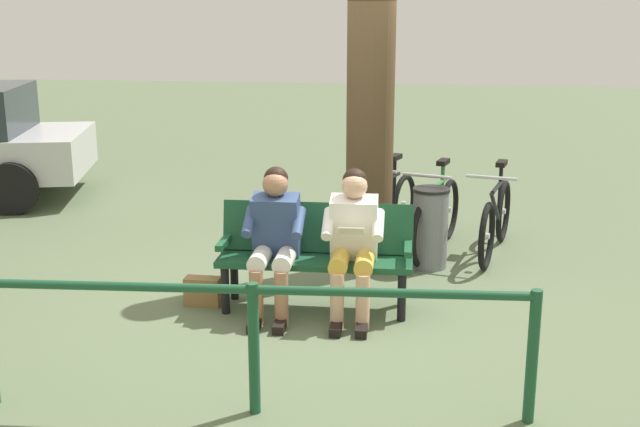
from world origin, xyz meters
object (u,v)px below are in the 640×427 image
object	(u,v)px
bench	(316,248)
bicycle_red	(496,220)
person_companion	(274,234)
litter_bin	(430,228)
person_reading	(353,237)
handbag	(203,291)
bicycle_green	(388,211)
bicycle_black	(436,218)
tree_trunk	(371,90)

from	to	relation	value
bench	bicycle_red	bearing A→B (deg)	-134.85
person_companion	litter_bin	xyz separation A→B (m)	(-1.25, -1.36, -0.27)
person_reading	person_companion	bearing A→B (deg)	-0.05
handbag	bicycle_green	size ratio (longest dim) A/B	0.19
bicycle_red	bicycle_green	distance (m)	1.12
litter_bin	bicycle_green	world-z (taller)	bicycle_green
bench	bicycle_red	world-z (taller)	bicycle_red
bicycle_black	bicycle_green	world-z (taller)	same
litter_bin	bicycle_black	world-z (taller)	bicycle_black
bench	person_reading	size ratio (longest dim) A/B	1.34
person_reading	litter_bin	bearing A→B (deg)	-116.19
bench	tree_trunk	bearing A→B (deg)	-109.75
tree_trunk	bicycle_red	world-z (taller)	tree_trunk
handbag	litter_bin	size ratio (longest dim) A/B	0.38
litter_bin	bicycle_red	bearing A→B (deg)	-142.04
person_companion	person_reading	bearing A→B (deg)	179.95
bench	person_companion	world-z (taller)	person_companion
bicycle_red	bicycle_green	bearing A→B (deg)	-86.85
person_reading	person_companion	xyz separation A→B (m)	(0.64, 0.02, -0.00)
handbag	bicycle_black	size ratio (longest dim) A/B	0.18
litter_bin	bicycle_green	xyz separation A→B (m)	(0.45, -0.71, -0.03)
tree_trunk	person_companion	bearing A→B (deg)	61.85
person_companion	bicycle_black	distance (m)	2.29
person_companion	litter_bin	world-z (taller)	person_companion
person_reading	handbag	world-z (taller)	person_reading
handbag	bicycle_red	size ratio (longest dim) A/B	0.18
bench	bicycle_green	size ratio (longest dim) A/B	1.00
bench	bicycle_green	xyz separation A→B (m)	(-0.49, -1.89, -0.15)
handbag	bicycle_green	bearing A→B (deg)	-125.76
person_reading	bicycle_black	world-z (taller)	person_reading
bench	bicycle_black	bearing A→B (deg)	-122.25
person_companion	tree_trunk	xyz separation A→B (m)	(-0.67, -1.24, 1.05)
handbag	bicycle_red	world-z (taller)	bicycle_red
bench	litter_bin	size ratio (longest dim) A/B	2.06
tree_trunk	bicycle_green	distance (m)	1.58
person_companion	tree_trunk	world-z (taller)	tree_trunk
person_reading	tree_trunk	size ratio (longest dim) A/B	0.35
bicycle_black	bicycle_green	xyz separation A→B (m)	(0.51, -0.20, 0.00)
person_companion	bicycle_black	world-z (taller)	person_companion
person_reading	bicycle_red	world-z (taller)	person_reading
tree_trunk	bicycle_red	xyz separation A→B (m)	(-1.24, -0.62, -1.35)
person_companion	bicycle_red	world-z (taller)	person_companion
person_reading	person_companion	world-z (taller)	same
person_reading	bicycle_green	xyz separation A→B (m)	(-0.16, -2.04, -0.31)
handbag	tree_trunk	xyz separation A→B (m)	(-1.30, -1.18, 1.59)
handbag	litter_bin	world-z (taller)	litter_bin
bicycle_green	bicycle_red	bearing A→B (deg)	97.84
bench	handbag	world-z (taller)	bench
handbag	bicycle_black	distance (m)	2.66
bench	litter_bin	bearing A→B (deg)	-129.98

